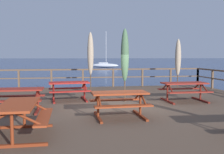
{
  "coord_description": "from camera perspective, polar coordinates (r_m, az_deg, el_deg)",
  "views": [
    {
      "loc": [
        -1.68,
        -9.39,
        2.44
      ],
      "look_at": [
        0.0,
        0.93,
        1.61
      ],
      "focal_mm": 42.03,
      "sensor_mm": 36.0,
      "label": 1
    }
  ],
  "objects": [
    {
      "name": "picnic_table_front_left",
      "position": [
        7.88,
        1.63,
        -4.82
      ],
      "size": [
        1.7,
        1.45,
        0.78
      ],
      "color": "#993819",
      "rests_on": "wooden_deck"
    },
    {
      "name": "patio_umbrella_tall_mid_left",
      "position": [
        13.62,
        -4.71,
        5.03
      ],
      "size": [
        0.32,
        0.32,
        3.07
      ],
      "color": "#4C3828",
      "rests_on": "wooden_deck"
    },
    {
      "name": "sailboat_distant",
      "position": [
        56.45,
        -1.61,
        2.59
      ],
      "size": [
        6.19,
        3.82,
        7.72
      ],
      "color": "silver",
      "rests_on": "ground"
    },
    {
      "name": "picnic_table_back_right",
      "position": [
        6.37,
        -19.66,
        -7.28
      ],
      "size": [
        1.4,
        1.83,
        0.78
      ],
      "color": "#993819",
      "rests_on": "wooden_deck"
    },
    {
      "name": "picnic_table_front_right",
      "position": [
        11.02,
        -9.32,
        -2.2
      ],
      "size": [
        1.76,
        1.54,
        0.78
      ],
      "color": "maroon",
      "rests_on": "wooden_deck"
    },
    {
      "name": "picnic_table_mid_right",
      "position": [
        9.23,
        -20.22,
        -3.69
      ],
      "size": [
        1.78,
        1.41,
        0.78
      ],
      "color": "maroon",
      "rests_on": "wooden_deck"
    },
    {
      "name": "railing_waterside_far",
      "position": [
        15.58,
        -3.02,
        0.55
      ],
      "size": [
        12.79,
        0.1,
        1.09
      ],
      "color": "brown",
      "rests_on": "wooden_deck"
    },
    {
      "name": "wooden_deck",
      "position": [
        9.78,
        0.88,
        -8.07
      ],
      "size": [
        12.99,
        12.43,
        0.61
      ],
      "primitive_type": "cube",
      "color": "brown",
      "rests_on": "ground"
    },
    {
      "name": "patio_umbrella_tall_mid_right",
      "position": [
        10.47,
        2.81,
        4.71
      ],
      "size": [
        0.32,
        0.32,
        2.93
      ],
      "color": "#4C3828",
      "rests_on": "wooden_deck"
    },
    {
      "name": "ground_plane",
      "position": [
        9.85,
        0.88,
        -9.79
      ],
      "size": [
        600.0,
        600.0,
        0.0
      ],
      "primitive_type": "plane",
      "color": "navy"
    },
    {
      "name": "patio_umbrella_tall_back_right",
      "position": [
        14.75,
        14.17,
        4.13
      ],
      "size": [
        0.32,
        0.32,
        2.77
      ],
      "color": "#4C3828",
      "rests_on": "wooden_deck"
    },
    {
      "name": "picnic_table_mid_centre",
      "position": [
        11.07,
        15.43,
        -2.24
      ],
      "size": [
        1.8,
        1.41,
        0.78
      ],
      "color": "maroon",
      "rests_on": "wooden_deck"
    }
  ]
}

